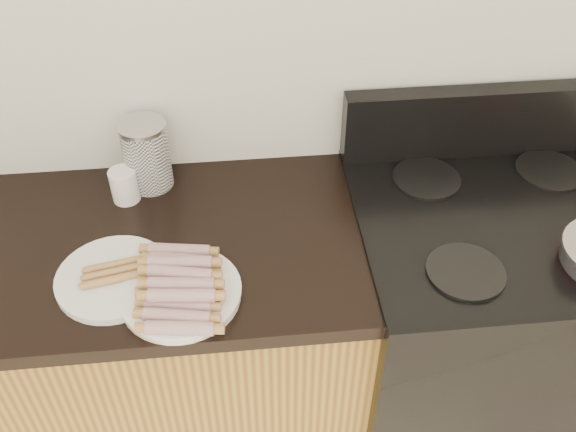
{
  "coord_description": "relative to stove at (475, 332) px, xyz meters",
  "views": [
    {
      "loc": [
        0.11,
        0.56,
        1.98
      ],
      "look_at": [
        0.22,
        1.62,
        1.02
      ],
      "focal_mm": 40.0,
      "sensor_mm": 36.0,
      "label": 1
    }
  ],
  "objects": [
    {
      "name": "burner_near_left",
      "position": [
        -0.17,
        -0.17,
        0.46
      ],
      "size": [
        0.18,
        0.18,
        0.01
      ],
      "primitive_type": "cylinder",
      "color": "black",
      "rests_on": "stove"
    },
    {
      "name": "burner_far_left",
      "position": [
        -0.17,
        0.17,
        0.46
      ],
      "size": [
        0.18,
        0.18,
        0.01
      ],
      "primitive_type": "cylinder",
      "color": "black",
      "rests_on": "stove"
    },
    {
      "name": "side_plate",
      "position": [
        -0.97,
        -0.1,
        0.45
      ],
      "size": [
        0.28,
        0.28,
        0.02
      ],
      "primitive_type": "cylinder",
      "rotation": [
        0.0,
        0.0,
        0.08
      ],
      "color": "silver",
      "rests_on": "counter_slab"
    },
    {
      "name": "mug",
      "position": [
        -0.96,
        0.19,
        0.49
      ],
      "size": [
        0.09,
        0.09,
        0.09
      ],
      "primitive_type": "cylinder",
      "rotation": [
        0.0,
        0.0,
        0.28
      ],
      "color": "silver",
      "rests_on": "counter_slab"
    },
    {
      "name": "burner_far_right",
      "position": [
        0.17,
        0.17,
        0.46
      ],
      "size": [
        0.18,
        0.18,
        0.01
      ],
      "primitive_type": "cylinder",
      "color": "black",
      "rests_on": "stove"
    },
    {
      "name": "wall_back",
      "position": [
        -0.78,
        0.32,
        0.84
      ],
      "size": [
        4.0,
        0.04,
        2.6
      ],
      "primitive_type": "cube",
      "color": "silver",
      "rests_on": "ground"
    },
    {
      "name": "hotdog_pile",
      "position": [
        -0.81,
        -0.16,
        0.49
      ],
      "size": [
        0.14,
        0.28,
        0.06
      ],
      "rotation": [
        0.0,
        0.0,
        -0.18
      ],
      "color": "maroon",
      "rests_on": "main_plate"
    },
    {
      "name": "stove_panel",
      "position": [
        0.0,
        0.28,
        0.55
      ],
      "size": [
        0.76,
        0.06,
        0.2
      ],
      "primitive_type": "cube",
      "color": "black",
      "rests_on": "stove"
    },
    {
      "name": "plain_sausages",
      "position": [
        -0.97,
        -0.1,
        0.47
      ],
      "size": [
        0.12,
        0.09,
        0.02
      ],
      "rotation": [
        0.0,
        0.0,
        0.2
      ],
      "color": "#CD6F32",
      "rests_on": "side_plate"
    },
    {
      "name": "stove",
      "position": [
        0.0,
        0.0,
        0.0
      ],
      "size": [
        0.76,
        0.65,
        0.91
      ],
      "color": "black",
      "rests_on": "floor"
    },
    {
      "name": "canister",
      "position": [
        -0.9,
        0.24,
        0.54
      ],
      "size": [
        0.12,
        0.12,
        0.19
      ],
      "rotation": [
        0.0,
        0.0,
        0.15
      ],
      "color": "white",
      "rests_on": "counter_slab"
    },
    {
      "name": "main_plate",
      "position": [
        -0.81,
        -0.17,
        0.45
      ],
      "size": [
        0.29,
        0.29,
        0.02
      ],
      "primitive_type": "cylinder",
      "rotation": [
        0.0,
        0.0,
        -0.11
      ],
      "color": "white",
      "rests_on": "counter_slab"
    }
  ]
}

